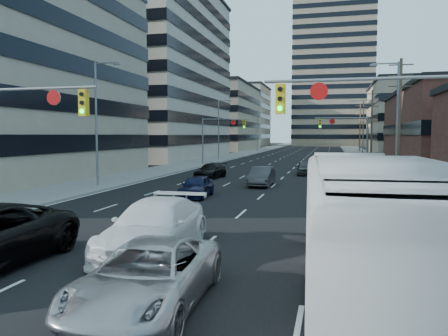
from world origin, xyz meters
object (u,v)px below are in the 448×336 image
object	(u,v)px
silver_suv	(148,276)
sedan_blue	(196,186)
white_van	(155,227)
transit_bus	(365,224)

from	to	relation	value
silver_suv	sedan_blue	distance (m)	17.07
white_van	transit_bus	xyz separation A→B (m)	(6.33, -1.95, 0.81)
white_van	sedan_blue	size ratio (longest dim) A/B	1.47
transit_bus	sedan_blue	size ratio (longest dim) A/B	2.99
silver_suv	transit_bus	world-z (taller)	transit_bus
white_van	sedan_blue	world-z (taller)	white_van
white_van	transit_bus	bearing A→B (deg)	-19.03
sedan_blue	silver_suv	bearing A→B (deg)	-78.79
silver_suv	white_van	bearing A→B (deg)	108.87
transit_bus	white_van	bearing A→B (deg)	159.94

